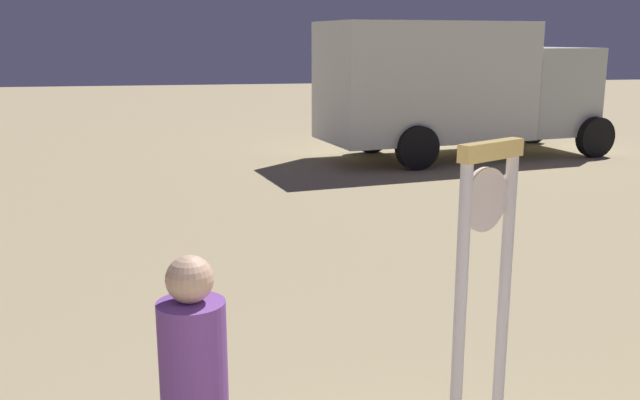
% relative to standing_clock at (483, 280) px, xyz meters
% --- Properties ---
extents(standing_clock, '(0.46, 0.30, 2.08)m').
position_rel_standing_clock_xyz_m(standing_clock, '(0.00, 0.00, 0.00)').
color(standing_clock, silver).
rests_on(standing_clock, ground_plane).
extents(box_truck_near, '(6.72, 3.45, 2.96)m').
position_rel_standing_clock_xyz_m(box_truck_near, '(4.18, 11.35, 0.34)').
color(box_truck_near, silver).
rests_on(box_truck_near, ground_plane).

